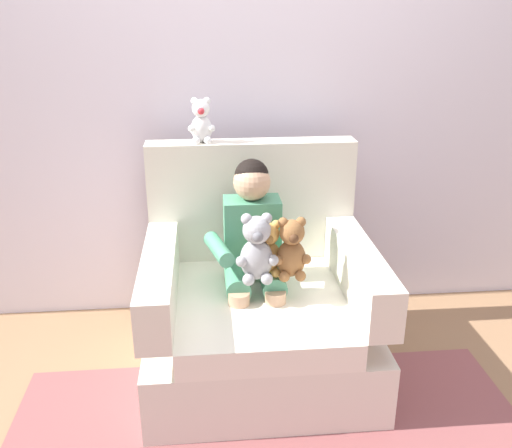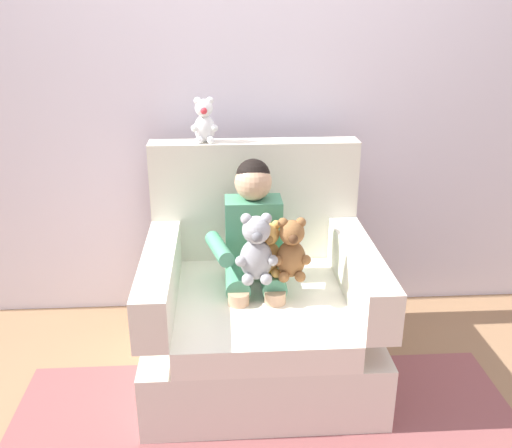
# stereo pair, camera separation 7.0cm
# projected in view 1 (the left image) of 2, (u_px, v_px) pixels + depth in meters

# --- Properties ---
(ground_plane) EXTENTS (8.00, 8.00, 0.00)m
(ground_plane) POSITION_uv_depth(u_px,v_px,m) (259.00, 369.00, 2.74)
(ground_plane) COLOR #936D4C
(back_wall) EXTENTS (6.00, 0.10, 2.60)m
(back_wall) POSITION_uv_depth(u_px,v_px,m) (246.00, 77.00, 2.93)
(back_wall) COLOR silver
(back_wall) RESTS_ON ground
(armchair) EXTENTS (1.03, 0.96, 1.03)m
(armchair) POSITION_uv_depth(u_px,v_px,m) (258.00, 306.00, 2.68)
(armchair) COLOR silver
(armchair) RESTS_ON ground
(seated_child) EXTENTS (0.45, 0.39, 0.82)m
(seated_child) POSITION_uv_depth(u_px,v_px,m) (253.00, 242.00, 2.58)
(seated_child) COLOR #4C9370
(seated_child) RESTS_ON armchair
(plush_brown) EXTENTS (0.17, 0.14, 0.28)m
(plush_brown) POSITION_uv_depth(u_px,v_px,m) (291.00, 250.00, 2.43)
(plush_brown) COLOR brown
(plush_brown) RESTS_ON armchair
(plush_grey) EXTENTS (0.18, 0.15, 0.31)m
(plush_grey) POSITION_uv_depth(u_px,v_px,m) (257.00, 250.00, 2.40)
(plush_grey) COLOR #9E9EA3
(plush_grey) RESTS_ON armchair
(plush_honey) EXTENTS (0.15, 0.12, 0.25)m
(plush_honey) POSITION_uv_depth(u_px,v_px,m) (268.00, 249.00, 2.47)
(plush_honey) COLOR gold
(plush_honey) RESTS_ON armchair
(plush_white_on_backrest) EXTENTS (0.13, 0.10, 0.22)m
(plush_white_on_backrest) POSITION_uv_depth(u_px,v_px,m) (201.00, 122.00, 2.68)
(plush_white_on_backrest) COLOR white
(plush_white_on_backrest) RESTS_ON armchair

